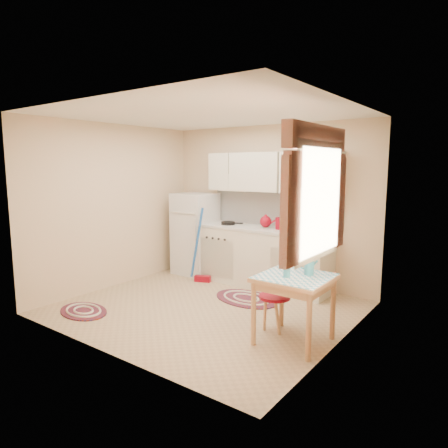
{
  "coord_description": "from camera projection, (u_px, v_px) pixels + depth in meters",
  "views": [
    {
      "loc": [
        3.19,
        -3.96,
        1.87
      ],
      "look_at": [
        0.11,
        0.25,
        1.1
      ],
      "focal_mm": 32.0,
      "sensor_mm": 36.0,
      "label": 1
    }
  ],
  "objects": [
    {
      "name": "room_shell",
      "position": [
        226.0,
        187.0,
        5.16
      ],
      "size": [
        3.64,
        3.6,
        2.52
      ],
      "color": "tan",
      "rests_on": "ground"
    },
    {
      "name": "fridge",
      "position": [
        195.0,
        234.0,
        6.92
      ],
      "size": [
        0.65,
        0.6,
        1.4
      ],
      "primitive_type": "cube",
      "color": "silver",
      "rests_on": "ground"
    },
    {
      "name": "broom",
      "position": [
        202.0,
        246.0,
        6.39
      ],
      "size": [
        0.3,
        0.22,
        1.2
      ],
      "primitive_type": null,
      "rotation": [
        0.0,
        0.0,
        0.39
      ],
      "color": "#1C58B1",
      "rests_on": "ground"
    },
    {
      "name": "base_cabinets",
      "position": [
        259.0,
        258.0,
        6.25
      ],
      "size": [
        2.25,
        0.6,
        0.88
      ],
      "primitive_type": "cube",
      "color": "silver",
      "rests_on": "ground"
    },
    {
      "name": "countertop",
      "position": [
        260.0,
        229.0,
        6.18
      ],
      "size": [
        2.27,
        0.62,
        0.04
      ],
      "primitive_type": "cube",
      "color": "beige",
      "rests_on": "base_cabinets"
    },
    {
      "name": "frying_pan",
      "position": [
        228.0,
        223.0,
        6.47
      ],
      "size": [
        0.28,
        0.28,
        0.05
      ],
      "primitive_type": "cylinder",
      "rotation": [
        0.0,
        0.0,
        0.35
      ],
      "color": "black",
      "rests_on": "countertop"
    },
    {
      "name": "red_kettle",
      "position": [
        266.0,
        222.0,
        6.11
      ],
      "size": [
        0.23,
        0.22,
        0.2
      ],
      "primitive_type": null,
      "rotation": [
        0.0,
        0.0,
        0.23
      ],
      "color": "maroon",
      "rests_on": "countertop"
    },
    {
      "name": "red_canister",
      "position": [
        279.0,
        224.0,
        5.98
      ],
      "size": [
        0.12,
        0.12,
        0.16
      ],
      "primitive_type": "cylinder",
      "rotation": [
        0.0,
        0.0,
        -0.13
      ],
      "color": "maroon",
      "rests_on": "countertop"
    },
    {
      "name": "table",
      "position": [
        294.0,
        309.0,
        4.22
      ],
      "size": [
        0.72,
        0.72,
        0.72
      ],
      "primitive_type": "cube",
      "color": "tan",
      "rests_on": "ground"
    },
    {
      "name": "stool",
      "position": [
        274.0,
        313.0,
        4.53
      ],
      "size": [
        0.42,
        0.42,
        0.42
      ],
      "primitive_type": "cylinder",
      "rotation": [
        0.0,
        0.0,
        -0.23
      ],
      "color": "maroon",
      "rests_on": "ground"
    },
    {
      "name": "coffee_pot",
      "position": [
        309.0,
        264.0,
        4.19
      ],
      "size": [
        0.16,
        0.15,
        0.26
      ],
      "primitive_type": null,
      "rotation": [
        0.0,
        0.0,
        0.34
      ],
      "color": "teal",
      "rests_on": "table"
    },
    {
      "name": "mug",
      "position": [
        287.0,
        273.0,
        4.11
      ],
      "size": [
        0.08,
        0.08,
        0.1
      ],
      "primitive_type": "cylinder",
      "rotation": [
        0.0,
        0.0,
        -0.15
      ],
      "color": "teal",
      "rests_on": "table"
    },
    {
      "name": "rug_center",
      "position": [
        246.0,
        299.0,
        5.63
      ],
      "size": [
        1.09,
        0.82,
        0.02
      ],
      "primitive_type": null,
      "rotation": [
        0.0,
        0.0,
        -0.16
      ],
      "color": "maroon",
      "rests_on": "ground"
    },
    {
      "name": "rug_left",
      "position": [
        84.0,
        311.0,
        5.15
      ],
      "size": [
        0.85,
        0.64,
        0.02
      ],
      "primitive_type": null,
      "rotation": [
        0.0,
        0.0,
        -0.17
      ],
      "color": "maroon",
      "rests_on": "ground"
    }
  ]
}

